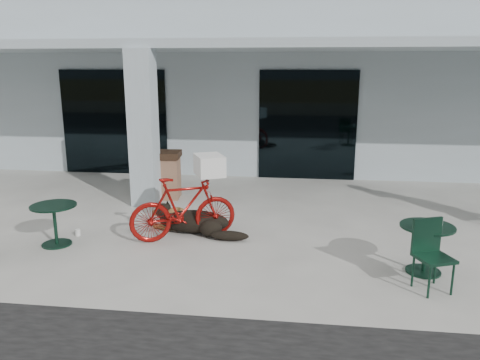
# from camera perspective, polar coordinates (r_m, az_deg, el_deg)

# --- Properties ---
(ground) EXTENTS (80.00, 80.00, 0.00)m
(ground) POSITION_cam_1_polar(r_m,az_deg,el_deg) (7.45, -5.76, -8.32)
(ground) COLOR #BBBAB1
(ground) RESTS_ON ground
(building) EXTENTS (22.00, 7.00, 4.50)m
(building) POSITION_cam_1_polar(r_m,az_deg,el_deg) (15.31, 1.26, 11.72)
(building) COLOR #9DACB2
(building) RESTS_ON ground
(storefront_glass_left) EXTENTS (2.80, 0.06, 2.70)m
(storefront_glass_left) POSITION_cam_1_polar(r_m,az_deg,el_deg) (12.73, -15.07, 6.78)
(storefront_glass_left) COLOR black
(storefront_glass_left) RESTS_ON ground
(storefront_glass_right) EXTENTS (2.40, 0.06, 2.70)m
(storefront_glass_right) POSITION_cam_1_polar(r_m,az_deg,el_deg) (11.79, 8.21, 6.59)
(storefront_glass_right) COLOR black
(storefront_glass_right) RESTS_ON ground
(column) EXTENTS (0.50, 0.50, 3.12)m
(column) POSITION_cam_1_polar(r_m,az_deg,el_deg) (9.62, -11.70, 6.11)
(column) COLOR #9DACB2
(column) RESTS_ON ground
(overhang) EXTENTS (22.00, 2.80, 0.18)m
(overhang) POSITION_cam_1_polar(r_m,az_deg,el_deg) (10.45, -1.63, 16.04)
(overhang) COLOR #9DACB2
(overhang) RESTS_ON column
(bicycle) EXTENTS (1.80, 1.19, 1.05)m
(bicycle) POSITION_cam_1_polar(r_m,az_deg,el_deg) (7.69, -6.93, -3.46)
(bicycle) COLOR maroon
(bicycle) RESTS_ON ground
(laundry_basket) EXTENTS (0.61, 0.68, 0.33)m
(laundry_basket) POSITION_cam_1_polar(r_m,az_deg,el_deg) (7.61, -3.75, 1.82)
(laundry_basket) COLOR white
(laundry_basket) RESTS_ON bicycle
(dog) EXTENTS (1.45, 0.85, 0.46)m
(dog) POSITION_cam_1_polar(r_m,az_deg,el_deg) (8.04, -5.61, -4.90)
(dog) COLOR black
(dog) RESTS_ON ground
(cup_near_dog) EXTENTS (0.09, 0.09, 0.11)m
(cup_near_dog) POSITION_cam_1_polar(r_m,az_deg,el_deg) (8.40, -19.16, -6.06)
(cup_near_dog) COLOR white
(cup_near_dog) RESTS_ON ground
(cafe_table_near) EXTENTS (0.84, 0.84, 0.67)m
(cafe_table_near) POSITION_cam_1_polar(r_m,az_deg,el_deg) (8.01, -21.60, -5.12)
(cafe_table_near) COLOR black
(cafe_table_near) RESTS_ON ground
(cafe_table_far) EXTENTS (0.91, 0.91, 0.68)m
(cafe_table_far) POSITION_cam_1_polar(r_m,az_deg,el_deg) (6.97, 21.65, -7.84)
(cafe_table_far) COLOR black
(cafe_table_far) RESTS_ON ground
(cafe_chair_far_a) EXTENTS (0.55, 0.57, 0.91)m
(cafe_chair_far_a) POSITION_cam_1_polar(r_m,az_deg,el_deg) (6.42, 22.59, -8.67)
(cafe_chair_far_a) COLOR black
(cafe_chair_far_a) RESTS_ON ground
(cup_on_table) EXTENTS (0.09, 0.09, 0.10)m
(cup_on_table) POSITION_cam_1_polar(r_m,az_deg,el_deg) (6.93, 23.22, -4.66)
(cup_on_table) COLOR white
(cup_on_table) RESTS_ON cafe_table_far
(trash_receptacle) EXTENTS (0.65, 0.65, 1.02)m
(trash_receptacle) POSITION_cam_1_polar(r_m,az_deg,el_deg) (10.18, -8.91, 0.63)
(trash_receptacle) COLOR brown
(trash_receptacle) RESTS_ON ground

